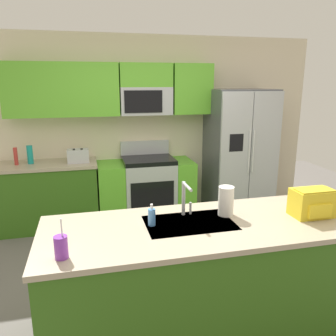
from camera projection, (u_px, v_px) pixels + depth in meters
ground_plane at (182, 285)px, 3.37m from camera, size 9.00×9.00×0.00m
kitchen_wall_unit at (134, 116)px, 4.94m from camera, size 5.20×0.43×2.60m
back_counter at (48, 195)px, 4.64m from camera, size 1.34×0.63×0.90m
range_oven at (146, 189)px, 4.95m from camera, size 1.36×0.61×1.10m
refrigerator at (239, 153)px, 5.09m from camera, size 0.90×0.76×1.85m
island_counter at (202, 276)px, 2.72m from camera, size 2.46×0.91×0.90m
toaster at (78, 156)px, 4.56m from camera, size 0.28×0.16×0.18m
pepper_mill at (16, 156)px, 4.42m from camera, size 0.05×0.05×0.23m
bottle_teal at (30, 155)px, 4.48m from camera, size 0.08×0.08×0.24m
sink_faucet at (185, 196)px, 2.73m from camera, size 0.08×0.21×0.28m
drink_cup_purple at (61, 247)px, 2.09m from camera, size 0.08×0.08×0.27m
soap_dispenser at (152, 217)px, 2.57m from camera, size 0.06×0.06×0.17m
paper_towel_roll at (226, 201)px, 2.75m from camera, size 0.12×0.12×0.24m
backpack at (312, 202)px, 2.73m from camera, size 0.32×0.22×0.23m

